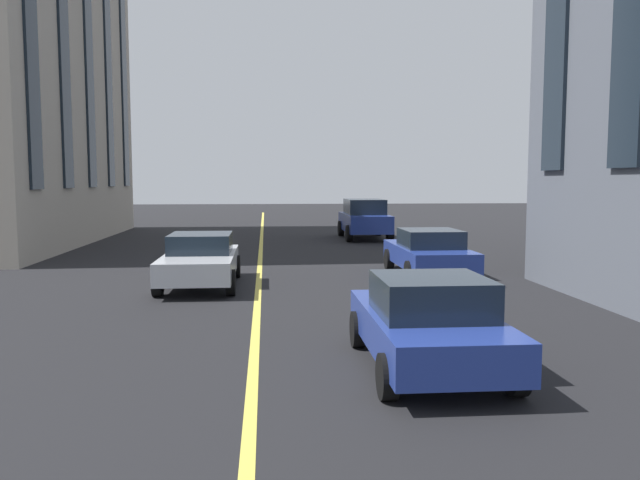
# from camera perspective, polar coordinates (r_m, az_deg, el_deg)

# --- Properties ---
(lane_centre_line) EXTENTS (80.00, 0.16, 0.01)m
(lane_centre_line) POSITION_cam_1_polar(r_m,az_deg,el_deg) (15.37, -5.59, -5.03)
(lane_centre_line) COLOR #D8C64C
(lane_centre_line) RESTS_ON ground_plane
(car_silver_mid) EXTENTS (4.40, 1.95, 1.37)m
(car_silver_mid) POSITION_cam_1_polar(r_m,az_deg,el_deg) (16.99, -10.67, -1.72)
(car_silver_mid) COLOR #B7BABF
(car_silver_mid) RESTS_ON ground_plane
(car_blue_parked_a) EXTENTS (4.70, 2.14, 1.88)m
(car_blue_parked_a) POSITION_cam_1_polar(r_m,az_deg,el_deg) (30.39, 4.00, 1.95)
(car_blue_parked_a) COLOR navy
(car_blue_parked_a) RESTS_ON ground_plane
(car_blue_near) EXTENTS (4.40, 1.95, 1.37)m
(car_blue_near) POSITION_cam_1_polar(r_m,az_deg,el_deg) (18.66, 9.71, -1.08)
(car_blue_near) COLOR navy
(car_blue_near) RESTS_ON ground_plane
(car_blue_far) EXTENTS (3.90, 1.89, 1.40)m
(car_blue_far) POSITION_cam_1_polar(r_m,az_deg,el_deg) (9.51, 9.67, -7.30)
(car_blue_far) COLOR navy
(car_blue_far) RESTS_ON ground_plane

